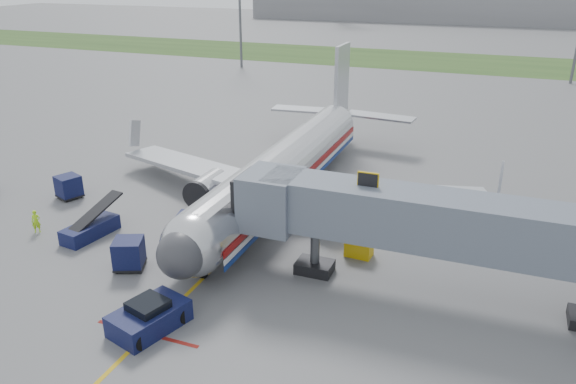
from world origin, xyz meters
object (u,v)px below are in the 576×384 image
(pushback_tug, at_px, (149,317))
(ramp_worker, at_px, (36,221))
(belt_loader, at_px, (91,228))
(airliner, at_px, (285,167))

(pushback_tug, height_order, ramp_worker, ramp_worker)
(pushback_tug, distance_m, belt_loader, 12.43)
(airliner, relative_size, belt_loader, 7.06)
(ramp_worker, bearing_deg, belt_loader, -22.78)
(airliner, xyz_separation_m, belt_loader, (-10.00, -11.20, -2.05))
(belt_loader, height_order, ramp_worker, belt_loader)
(airliner, height_order, ramp_worker, airliner)
(belt_loader, relative_size, ramp_worker, 3.07)
(pushback_tug, xyz_separation_m, belt_loader, (-9.87, 7.55, -0.08))
(pushback_tug, bearing_deg, airliner, 89.61)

